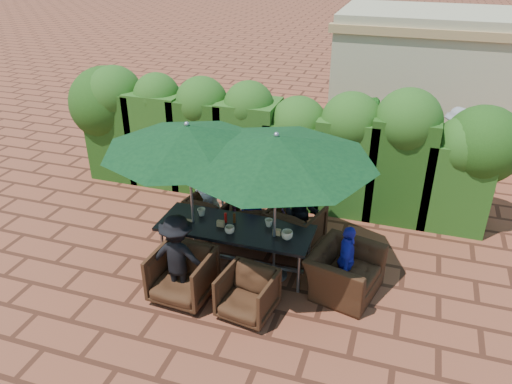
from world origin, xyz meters
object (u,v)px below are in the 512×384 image
(dining_table, at_px, (235,231))
(chair_far_mid, at_px, (251,218))
(chair_far_left, at_px, (212,211))
(chair_near_left, at_px, (182,273))
(chair_near_right, at_px, (247,292))
(umbrella_left, at_px, (188,137))
(umbrella_right, at_px, (276,148))
(chair_far_right, at_px, (295,225))
(chair_end_right, at_px, (345,265))

(dining_table, bearing_deg, chair_far_mid, 92.77)
(chair_far_left, height_order, chair_near_left, chair_near_left)
(dining_table, relative_size, chair_near_left, 2.86)
(chair_near_right, bearing_deg, chair_near_left, -175.08)
(dining_table, distance_m, chair_far_left, 1.23)
(chair_far_mid, xyz_separation_m, chair_near_right, (0.61, -1.94, -0.00))
(umbrella_left, distance_m, chair_far_left, 2.06)
(umbrella_right, bearing_deg, chair_far_right, 82.64)
(chair_far_right, bearing_deg, umbrella_left, 45.76)
(chair_far_mid, xyz_separation_m, chair_end_right, (1.84, -1.00, 0.09))
(umbrella_right, relative_size, chair_near_left, 3.38)
(umbrella_right, bearing_deg, dining_table, 174.19)
(chair_far_right, bearing_deg, umbrella_right, 97.07)
(umbrella_left, bearing_deg, chair_far_mid, 55.87)
(chair_end_right, bearing_deg, chair_far_right, 60.66)
(umbrella_right, relative_size, chair_far_mid, 3.82)
(dining_table, xyz_separation_m, chair_far_right, (0.79, 0.84, -0.24))
(umbrella_left, relative_size, chair_far_left, 3.28)
(chair_near_right, bearing_deg, dining_table, 126.45)
(chair_near_right, xyz_separation_m, chair_end_right, (1.23, 0.94, 0.09))
(dining_table, relative_size, chair_near_right, 3.28)
(dining_table, distance_m, umbrella_right, 1.68)
(chair_far_left, bearing_deg, chair_far_right, -173.16)
(chair_far_left, xyz_separation_m, chair_end_right, (2.58, -1.00, 0.08))
(chair_near_left, bearing_deg, chair_far_mid, 80.21)
(chair_end_right, bearing_deg, chair_far_mid, 75.09)
(chair_far_mid, distance_m, chair_near_right, 2.03)
(dining_table, bearing_deg, chair_end_right, -3.23)
(chair_far_mid, height_order, chair_near_left, chair_near_left)
(chair_far_mid, relative_size, chair_end_right, 0.71)
(umbrella_right, xyz_separation_m, chair_near_left, (-1.15, -0.92, -1.78))
(umbrella_right, xyz_separation_m, chair_far_mid, (-0.71, 0.97, -1.83))
(chair_end_right, bearing_deg, umbrella_left, 102.86)
(dining_table, distance_m, chair_far_mid, 0.94)
(chair_far_right, distance_m, chair_end_right, 1.38)
(chair_far_left, relative_size, chair_far_right, 0.92)
(umbrella_right, xyz_separation_m, chair_far_left, (-1.46, 0.97, -1.82))
(chair_near_left, bearing_deg, dining_table, 67.23)
(chair_end_right, bearing_deg, umbrella_right, 101.93)
(chair_far_right, relative_size, chair_near_left, 1.00)
(chair_far_left, bearing_deg, chair_near_left, 108.44)
(chair_near_left, bearing_deg, chair_far_right, 58.45)
(chair_end_right, bearing_deg, chair_near_right, 141.03)
(dining_table, relative_size, chair_far_right, 2.87)
(dining_table, xyz_separation_m, chair_near_left, (-0.48, -0.99, -0.24))
(chair_far_mid, relative_size, chair_near_left, 0.88)
(chair_far_left, bearing_deg, chair_far_mid, -171.14)
(chair_far_left, height_order, chair_near_right, chair_far_left)
(umbrella_right, distance_m, chair_far_right, 2.00)
(umbrella_left, distance_m, chair_near_left, 2.01)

